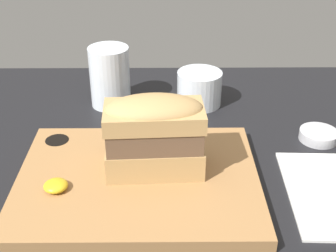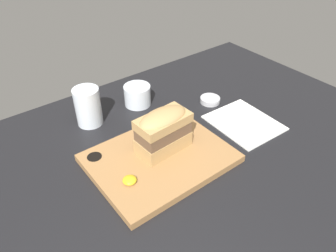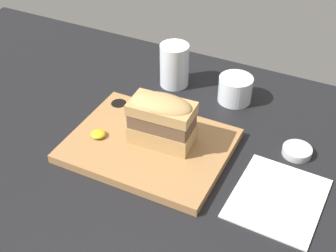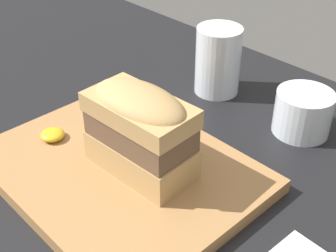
% 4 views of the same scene
% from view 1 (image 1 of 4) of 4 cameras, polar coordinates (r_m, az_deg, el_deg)
% --- Properties ---
extents(dining_table, '(1.44, 0.94, 0.02)m').
position_cam_1_polar(dining_table, '(0.62, -7.93, -11.02)').
color(dining_table, black).
rests_on(dining_table, ground).
extents(serving_board, '(0.33, 0.25, 0.02)m').
position_cam_1_polar(serving_board, '(0.64, -3.75, -6.64)').
color(serving_board, '#9E7042').
rests_on(serving_board, dining_table).
extents(sandwich, '(0.13, 0.08, 0.11)m').
position_cam_1_polar(sandwich, '(0.62, -1.68, -0.70)').
color(sandwich, tan).
rests_on(sandwich, serving_board).
extents(mustard_dollop, '(0.03, 0.03, 0.01)m').
position_cam_1_polar(mustard_dollop, '(0.63, -13.53, -7.07)').
color(mustard_dollop, gold).
rests_on(mustard_dollop, serving_board).
extents(water_glass, '(0.07, 0.07, 0.11)m').
position_cam_1_polar(water_glass, '(0.84, -7.07, 5.54)').
color(water_glass, silver).
rests_on(water_glass, dining_table).
extents(wine_glass, '(0.08, 0.08, 0.06)m').
position_cam_1_polar(wine_glass, '(0.85, 3.83, 4.42)').
color(wine_glass, silver).
rests_on(wine_glass, dining_table).
extents(condiment_dish, '(0.06, 0.06, 0.02)m').
position_cam_1_polar(condiment_dish, '(0.78, 17.88, -1.09)').
color(condiment_dish, '#B2B2B7').
rests_on(condiment_dish, dining_table).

